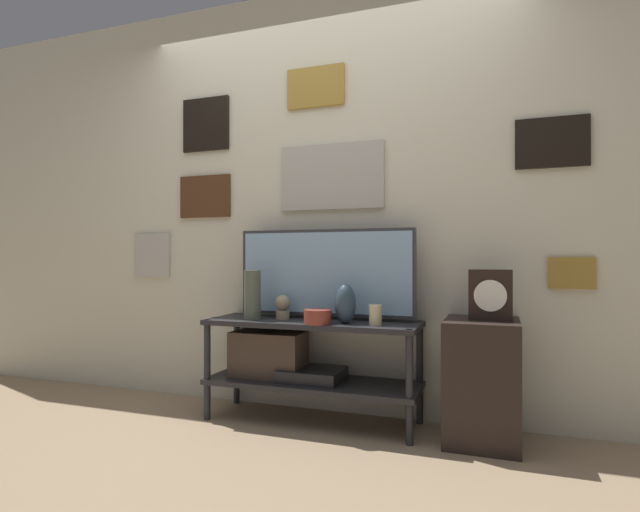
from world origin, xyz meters
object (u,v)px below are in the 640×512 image
vase_wide_bowl (318,317)px  decorative_bust (283,306)px  vase_tall_ceramic (252,295)px  candle_jar (375,315)px  mantel_clock (490,295)px  television (325,273)px  vase_urn_stoneware (345,304)px

vase_wide_bowl → decorative_bust: 0.31m
vase_tall_ceramic → candle_jar: bearing=-0.0°
candle_jar → mantel_clock: (0.60, 0.06, 0.12)m
television → vase_wide_bowl: 0.34m
candle_jar → mantel_clock: bearing=5.9°
television → decorative_bust: bearing=-157.7°
vase_urn_stoneware → decorative_bust: bearing=170.9°
mantel_clock → television: bearing=173.2°
decorative_bust → mantel_clock: (1.19, -0.02, 0.10)m
vase_tall_ceramic → television: bearing=23.5°
decorative_bust → television: bearing=22.3°
vase_urn_stoneware → vase_wide_bowl: 0.17m
vase_urn_stoneware → mantel_clock: size_ratio=0.85×
vase_wide_bowl → vase_urn_stoneware: bearing=25.9°
vase_urn_stoneware → television: bearing=137.6°
vase_urn_stoneware → mantel_clock: bearing=3.7°
decorative_bust → candle_jar: bearing=-7.5°
candle_jar → decorative_bust: size_ratio=0.77×
television → vase_wide_bowl: (0.04, -0.23, -0.24)m
vase_tall_ceramic → vase_urn_stoneware: bearing=1.1°
vase_urn_stoneware → vase_tall_ceramic: 0.58m
vase_urn_stoneware → decorative_bust: 0.42m
vase_urn_stoneware → decorative_bust: size_ratio=1.54×
candle_jar → mantel_clock: size_ratio=0.43×
mantel_clock → vase_wide_bowl: bearing=-172.6°
vase_urn_stoneware → vase_tall_ceramic: vase_tall_ceramic is taller
vase_wide_bowl → vase_tall_ceramic: bearing=172.6°
vase_tall_ceramic → decorative_bust: (0.16, 0.08, -0.07)m
television → vase_tall_ceramic: television is taller
television → vase_urn_stoneware: size_ratio=4.90×
mantel_clock → decorative_bust: bearing=179.2°
mantel_clock → vase_urn_stoneware: bearing=-176.3°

